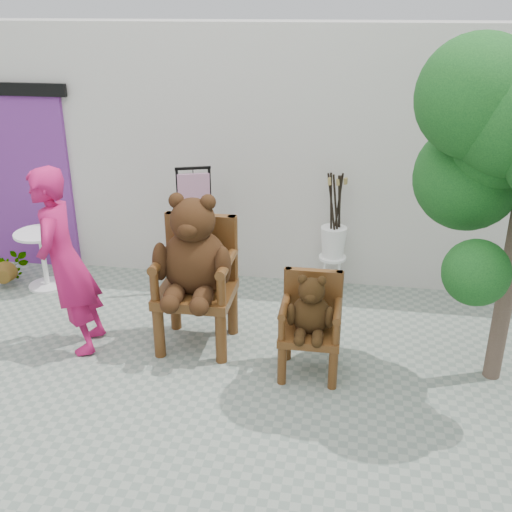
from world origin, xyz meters
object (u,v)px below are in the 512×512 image
Objects in this scene: cafe_table at (43,253)px; chair_big at (195,262)px; chair_small at (311,315)px; stool_bucket at (333,241)px; person at (65,263)px; display_stand at (196,245)px.

chair_big is at bearing -24.47° from cafe_table.
stool_bucket is (0.12, 1.72, 0.05)m from chair_small.
person reaches higher than cafe_table.
person is at bearing -140.64° from display_stand.
chair_big is at bearing 93.52° from person.
chair_small is 0.69× the size of stool_bucket.
stool_bucket is at bearing -11.12° from display_stand.
person is 1.64m from cafe_table.
display_stand is (1.84, 0.20, 0.14)m from cafe_table.
person reaches higher than display_stand.
display_stand is 1.04× the size of stool_bucket.
chair_small is (1.15, -0.32, -0.30)m from chair_big.
cafe_table is 0.48× the size of stool_bucket.
stool_bucket is at bearing 7.04° from cafe_table.
chair_big is 1.91m from stool_bucket.
person is at bearing -167.43° from chair_big.
person is at bearing -52.62° from cafe_table.
person is 2.99m from stool_bucket.
person is 1.21× the size of display_stand.
cafe_table is (-2.14, 0.98, -0.45)m from chair_big.
chair_big is 0.86× the size of person.
chair_small is 3.54m from cafe_table.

